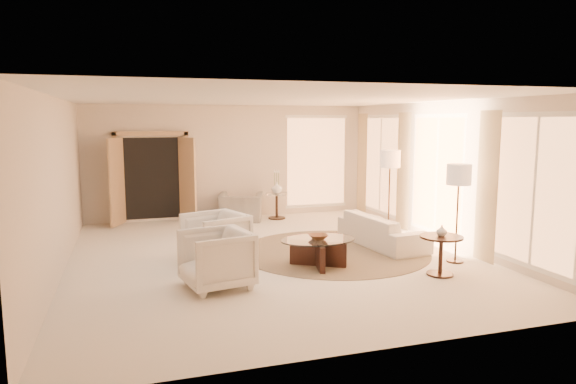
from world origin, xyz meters
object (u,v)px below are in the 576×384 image
object	(u,v)px
coffee_table	(318,249)
floor_lamp_far	(459,179)
armchair_left	(215,235)
side_table	(277,203)
floor_lamp_near	(390,163)
side_vase	(277,188)
end_vase	(442,231)
armchair_right	(216,256)
bowl	(318,237)
end_table	(441,248)
accent_chair	(241,203)
sofa	(382,230)

from	to	relation	value
coffee_table	floor_lamp_far	distance (m)	2.66
armchair_left	side_table	bearing A→B (deg)	129.29
floor_lamp_near	side_table	bearing A→B (deg)	128.80
floor_lamp_near	side_vase	bearing A→B (deg)	128.80
coffee_table	end_vase	size ratio (longest dim) A/B	9.68
armchair_right	side_vase	world-z (taller)	armchair_right
armchair_left	bowl	bearing A→B (deg)	45.16
armchair_right	bowl	distance (m)	1.90
end_table	floor_lamp_far	world-z (taller)	floor_lamp_far
accent_chair	floor_lamp_near	bearing A→B (deg)	157.54
sofa	side_table	world-z (taller)	side_table
armchair_left	side_table	xyz separation A→B (m)	(2.10, 3.49, -0.09)
accent_chair	floor_lamp_near	distance (m)	3.75
coffee_table	side_table	world-z (taller)	side_table
coffee_table	side_vase	world-z (taller)	side_vase
armchair_left	accent_chair	distance (m)	3.69
sofa	accent_chair	size ratio (longest dim) A/B	2.05
end_table	floor_lamp_far	bearing A→B (deg)	39.95
armchair_left	floor_lamp_near	size ratio (longest dim) A/B	0.53
end_vase	accent_chair	bearing A→B (deg)	111.42
armchair_left	coffee_table	xyz separation A→B (m)	(1.60, -0.75, -0.18)
armchair_left	end_table	size ratio (longest dim) A/B	1.42
accent_chair	armchair_right	bearing A→B (deg)	91.12
armchair_right	bowl	size ratio (longest dim) A/B	2.99
armchair_right	floor_lamp_far	distance (m)	4.28
floor_lamp_far	end_vase	distance (m)	1.16
floor_lamp_near	armchair_left	bearing A→B (deg)	-163.35
end_vase	sofa	bearing A→B (deg)	89.12
floor_lamp_far	side_vase	xyz separation A→B (m)	(-1.85, 4.70, -0.67)
coffee_table	bowl	xyz separation A→B (m)	(0.00, 0.00, 0.21)
sofa	armchair_right	world-z (taller)	armchair_right
side_table	side_vase	world-z (taller)	side_vase
accent_chair	bowl	distance (m)	4.26
end_table	side_table	bearing A→B (deg)	102.46
sofa	end_vase	distance (m)	2.06
coffee_table	side_table	bearing A→B (deg)	83.17
coffee_table	end_table	world-z (taller)	end_table
sofa	coffee_table	xyz separation A→B (m)	(-1.70, -0.98, -0.01)
end_vase	side_vase	world-z (taller)	side_vase
accent_chair	side_vase	distance (m)	0.96
end_vase	armchair_left	bearing A→B (deg)	151.32
armchair_right	floor_lamp_near	world-z (taller)	floor_lamp_near
sofa	accent_chair	distance (m)	3.88
armchair_right	side_vase	bearing A→B (deg)	143.36
side_table	bowl	distance (m)	4.27
accent_chair	side_vase	bearing A→B (deg)	-162.57
accent_chair	bowl	world-z (taller)	accent_chair
armchair_left	floor_lamp_near	bearing A→B (deg)	87.04
coffee_table	bowl	bearing A→B (deg)	0.00
armchair_left	end_vase	bearing A→B (deg)	41.71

